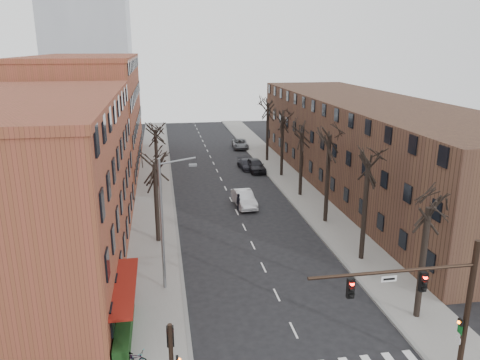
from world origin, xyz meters
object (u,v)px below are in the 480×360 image
parked_car_near (255,165)px  parked_car_mid (246,164)px  bicycle (134,357)px  silver_sedan (244,199)px

parked_car_near → parked_car_mid: size_ratio=1.16×
parked_car_mid → bicycle: parked_car_mid is taller
parked_car_near → parked_car_mid: parked_car_near is taller
silver_sedan → parked_car_near: parked_car_near is taller
silver_sedan → parked_car_mid: 14.90m
parked_car_mid → bicycle: 40.04m
silver_sedan → bicycle: bearing=-116.9°
silver_sedan → parked_car_mid: size_ratio=1.16×
parked_car_near → parked_car_mid: (-0.94, 1.45, -0.22)m
parked_car_near → parked_car_mid: bearing=119.3°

